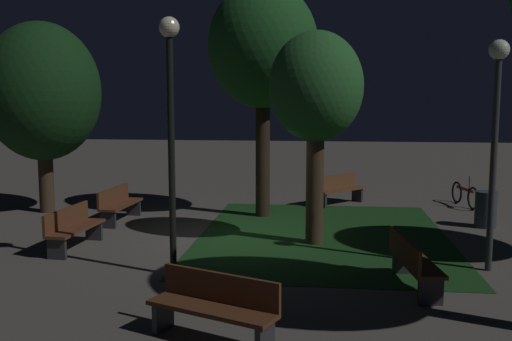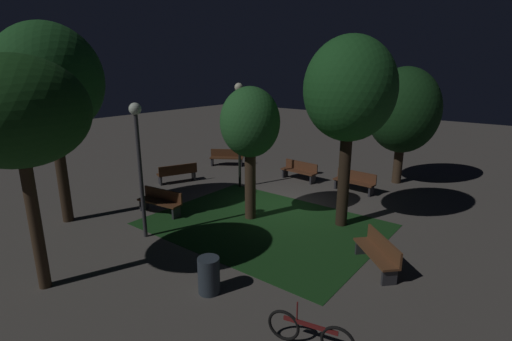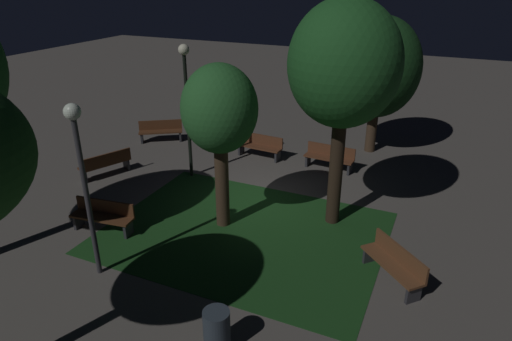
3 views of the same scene
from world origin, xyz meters
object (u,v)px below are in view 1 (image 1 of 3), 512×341
at_px(bench_front_right, 338,188).
at_px(bicycle, 465,195).
at_px(tree_lawn_side, 316,90).
at_px(lamp_post_near_wall, 496,114).
at_px(bench_by_lamp, 73,227).
at_px(tree_right_canopy, 263,48).
at_px(bench_corner, 412,260).
at_px(bench_front_left, 214,305).
at_px(bench_near_trees, 119,203).
at_px(trash_bin, 486,209).
at_px(lamp_post_plaza_west, 171,102).
at_px(tree_left_canopy, 42,92).

xyz_separation_m(bench_front_right, bicycle, (-0.07, 3.70, -0.14)).
xyz_separation_m(tree_lawn_side, lamp_post_near_wall, (1.67, 3.24, -0.45)).
xyz_separation_m(bench_by_lamp, bicycle, (-5.99, 9.40, -0.14)).
relative_size(tree_right_canopy, lamp_post_near_wall, 1.47).
distance_m(bench_corner, bench_front_left, 3.79).
bearing_deg(bench_front_left, bench_near_trees, -151.38).
height_order(bench_near_trees, bicycle, bicycle).
bearing_deg(trash_bin, bench_front_right, -127.82).
xyz_separation_m(bench_by_lamp, bench_corner, (1.80, 6.72, 0.00)).
bearing_deg(lamp_post_near_wall, bicycle, 170.51).
relative_size(bench_by_lamp, trash_bin, 2.05).
height_order(bench_near_trees, lamp_post_near_wall, lamp_post_near_wall).
bearing_deg(tree_right_canopy, bench_corner, 28.57).
xyz_separation_m(bench_by_lamp, bench_front_left, (4.25, 3.83, 0.00)).
height_order(bench_near_trees, lamp_post_plaza_west, lamp_post_plaza_west).
xyz_separation_m(bench_near_trees, bench_corner, (4.57, 6.72, 0.00)).
xyz_separation_m(bench_near_trees, tree_left_canopy, (-1.00, -2.44, 2.85)).
bearing_deg(tree_left_canopy, bench_near_trees, 67.62).
bearing_deg(bench_corner, lamp_post_plaza_west, -93.71).
height_order(bench_near_trees, tree_lawn_side, tree_lawn_side).
height_order(bench_front_right, trash_bin, trash_bin).
relative_size(bench_by_lamp, lamp_post_plaza_west, 0.40).
xyz_separation_m(bench_corner, trash_bin, (-4.96, 2.52, -0.04)).
bearing_deg(lamp_post_near_wall, bench_front_left, -50.73).
distance_m(bench_front_right, tree_lawn_side, 5.66).
relative_size(tree_right_canopy, bicycle, 3.63).
distance_m(tree_lawn_side, lamp_post_near_wall, 3.67).
bearing_deg(trash_bin, tree_left_canopy, -93.00).
bearing_deg(lamp_post_plaza_west, bench_near_trees, -149.17).
distance_m(tree_left_canopy, tree_right_canopy, 6.18).
bearing_deg(tree_lawn_side, bench_front_right, 172.49).
bearing_deg(bench_by_lamp, bench_near_trees, -180.00).
bearing_deg(lamp_post_plaza_west, trash_bin, 125.13).
height_order(bench_near_trees, bench_corner, same).
relative_size(bench_near_trees, tree_right_canopy, 0.30).
height_order(bench_corner, trash_bin, trash_bin).
height_order(tree_left_canopy, tree_right_canopy, tree_right_canopy).
bearing_deg(bench_near_trees, lamp_post_plaza_west, 30.83).
relative_size(bench_front_left, lamp_post_near_wall, 0.44).
xyz_separation_m(tree_lawn_side, tree_right_canopy, (-2.82, -1.43, 1.15)).
height_order(bench_near_trees, bench_by_lamp, same).
relative_size(tree_lawn_side, lamp_post_plaza_west, 1.01).
height_order(bench_by_lamp, lamp_post_plaza_west, lamp_post_plaza_west).
distance_m(bench_front_left, trash_bin, 9.18).
distance_m(tree_right_canopy, bicycle, 7.41).
height_order(tree_lawn_side, trash_bin, tree_lawn_side).
distance_m(tree_right_canopy, lamp_post_plaza_west, 5.69).
height_order(bench_front_left, tree_lawn_side, tree_lawn_side).
bearing_deg(bench_front_right, bench_by_lamp, -43.92).
relative_size(lamp_post_near_wall, trash_bin, 4.72).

